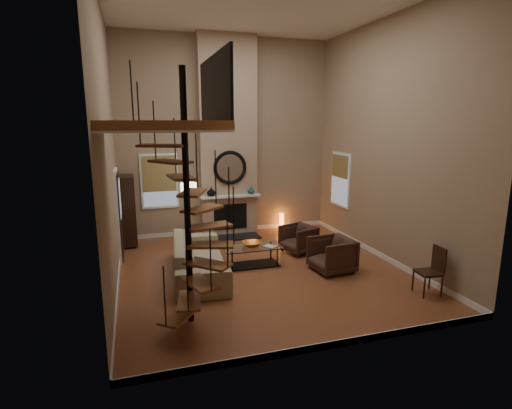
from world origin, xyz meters
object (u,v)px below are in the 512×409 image
object	(u,v)px
hutch	(128,210)
floor_lamp	(189,195)
armchair_far	(335,255)
side_chair	(433,268)
coffee_table	(252,254)
accent_lamp	(282,221)
armchair_near	(300,238)
sofa	(199,257)

from	to	relation	value
hutch	floor_lamp	size ratio (longest dim) A/B	1.05
armchair_far	side_chair	world-z (taller)	side_chair
armchair_far	coffee_table	bearing A→B (deg)	-120.79
floor_lamp	accent_lamp	size ratio (longest dim) A/B	3.75
armchair_near	coffee_table	bearing A→B (deg)	-86.88
sofa	coffee_table	bearing A→B (deg)	-76.31
armchair_far	armchair_near	bearing A→B (deg)	-175.63
hutch	side_chair	size ratio (longest dim) A/B	1.96
floor_lamp	side_chair	size ratio (longest dim) A/B	1.87
hutch	armchair_far	size ratio (longest dim) A/B	2.11
coffee_table	floor_lamp	bearing A→B (deg)	125.86
coffee_table	side_chair	distance (m)	3.73
sofa	floor_lamp	distance (m)	2.07
coffee_table	sofa	bearing A→B (deg)	-171.65
sofa	armchair_near	bearing A→B (deg)	-68.89
hutch	sofa	bearing A→B (deg)	-61.78
sofa	armchair_far	size ratio (longest dim) A/B	3.14
coffee_table	accent_lamp	size ratio (longest dim) A/B	2.85
hutch	accent_lamp	distance (m)	4.46
coffee_table	floor_lamp	size ratio (longest dim) A/B	0.76
armchair_near	accent_lamp	size ratio (longest dim) A/B	1.64
coffee_table	accent_lamp	bearing A→B (deg)	57.48
armchair_near	coffee_table	world-z (taller)	armchair_near
hutch	armchair_far	world-z (taller)	hutch
accent_lamp	side_chair	distance (m)	5.31
hutch	floor_lamp	distance (m)	1.75
coffee_table	accent_lamp	world-z (taller)	accent_lamp
floor_lamp	side_chair	xyz separation A→B (m)	(3.97, -4.07, -0.89)
armchair_near	floor_lamp	distance (m)	2.99
armchair_far	coffee_table	distance (m)	1.84
armchair_near	coffee_table	distance (m)	1.54
sofa	side_chair	distance (m)	4.64
sofa	armchair_near	xyz separation A→B (m)	(2.67, 0.75, -0.04)
side_chair	armchair_far	bearing A→B (deg)	124.48
hutch	sofa	size ratio (longest dim) A/B	0.67
accent_lamp	side_chair	size ratio (longest dim) A/B	0.50
floor_lamp	side_chair	world-z (taller)	floor_lamp
hutch	accent_lamp	bearing A→B (deg)	3.97
armchair_far	floor_lamp	bearing A→B (deg)	-135.71
sofa	side_chair	world-z (taller)	side_chair
floor_lamp	sofa	bearing A→B (deg)	-92.40
coffee_table	floor_lamp	distance (m)	2.29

